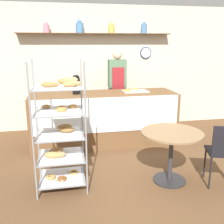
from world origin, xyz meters
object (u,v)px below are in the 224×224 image
pastry_rack (61,130)px  cafe_table (171,144)px  donut_tray_counter (134,91)px  person_worker (117,87)px  coffee_carafe (76,85)px  cafe_chair (224,149)px

pastry_rack → cafe_table: size_ratio=2.03×
donut_tray_counter → cafe_table: bearing=-87.5°
person_worker → cafe_table: 2.35m
coffee_carafe → donut_tray_counter: coffee_carafe is taller
cafe_table → donut_tray_counter: size_ratio=1.77×
pastry_rack → coffee_carafe: (0.30, 1.48, 0.36)m
coffee_carafe → person_worker: bearing=35.7°
person_worker → cafe_chair: 2.76m
cafe_chair → donut_tray_counter: donut_tray_counter is taller
cafe_table → donut_tray_counter: bearing=92.5°
pastry_rack → coffee_carafe: size_ratio=4.83×
coffee_carafe → donut_tray_counter: size_ratio=0.74×
person_worker → cafe_table: person_worker is taller
person_worker → coffee_carafe: 1.13m
donut_tray_counter → person_worker: bearing=108.8°
coffee_carafe → cafe_chair: bearing=-46.9°
person_worker → pastry_rack: bearing=-119.4°
person_worker → coffee_carafe: person_worker is taller
pastry_rack → person_worker: size_ratio=0.96×
cafe_table → cafe_chair: (0.61, -0.28, -0.01)m
pastry_rack → coffee_carafe: 1.55m
cafe_chair → pastry_rack: bearing=5.7°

